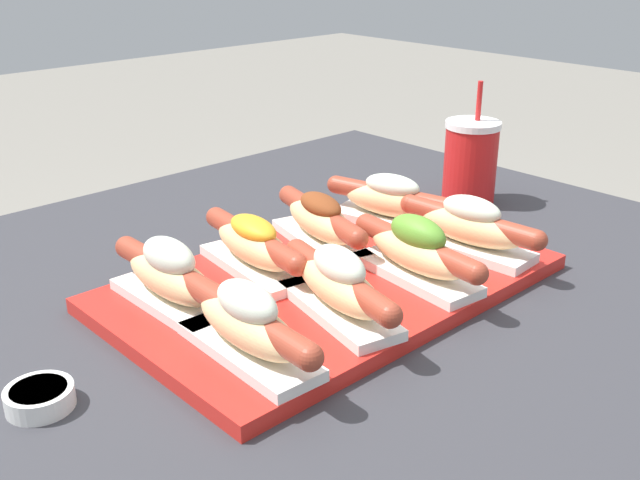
{
  "coord_description": "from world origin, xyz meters",
  "views": [
    {
      "loc": [
        -0.55,
        -0.61,
        1.15
      ],
      "look_at": [
        0.02,
        -0.01,
        0.81
      ],
      "focal_mm": 42.0,
      "sensor_mm": 36.0,
      "label": 1
    }
  ],
  "objects_px": {
    "drink_cup": "(470,162)",
    "hot_dog_6": "(321,221)",
    "sauce_bowl": "(40,397)",
    "serving_tray": "(331,282)",
    "hot_dog_3": "(470,226)",
    "hot_dog_5": "(254,245)",
    "hot_dog_0": "(248,324)",
    "hot_dog_4": "(171,276)",
    "hot_dog_7": "(392,201)",
    "hot_dog_1": "(339,285)",
    "hot_dog_2": "(417,251)"
  },
  "relations": [
    {
      "from": "hot_dog_1",
      "to": "serving_tray",
      "type": "bearing_deg",
      "value": 50.66
    },
    {
      "from": "hot_dog_0",
      "to": "hot_dog_3",
      "type": "height_order",
      "value": "hot_dog_0"
    },
    {
      "from": "hot_dog_3",
      "to": "hot_dog_5",
      "type": "relative_size",
      "value": 1.0
    },
    {
      "from": "hot_dog_6",
      "to": "sauce_bowl",
      "type": "distance_m",
      "value": 0.42
    },
    {
      "from": "hot_dog_6",
      "to": "drink_cup",
      "type": "height_order",
      "value": "drink_cup"
    },
    {
      "from": "hot_dog_1",
      "to": "hot_dog_0",
      "type": "bearing_deg",
      "value": -179.37
    },
    {
      "from": "hot_dog_5",
      "to": "hot_dog_3",
      "type": "bearing_deg",
      "value": -30.82
    },
    {
      "from": "hot_dog_1",
      "to": "hot_dog_3",
      "type": "relative_size",
      "value": 0.98
    },
    {
      "from": "hot_dog_7",
      "to": "sauce_bowl",
      "type": "xyz_separation_m",
      "value": [
        -0.54,
        -0.06,
        -0.04
      ]
    },
    {
      "from": "hot_dog_4",
      "to": "sauce_bowl",
      "type": "relative_size",
      "value": 3.39
    },
    {
      "from": "hot_dog_3",
      "to": "hot_dog_5",
      "type": "height_order",
      "value": "hot_dog_3"
    },
    {
      "from": "hot_dog_0",
      "to": "sauce_bowl",
      "type": "bearing_deg",
      "value": 154.51
    },
    {
      "from": "hot_dog_6",
      "to": "hot_dog_7",
      "type": "bearing_deg",
      "value": -5.86
    },
    {
      "from": "serving_tray",
      "to": "hot_dog_0",
      "type": "relative_size",
      "value": 2.48
    },
    {
      "from": "serving_tray",
      "to": "hot_dog_7",
      "type": "relative_size",
      "value": 2.53
    },
    {
      "from": "hot_dog_1",
      "to": "hot_dog_3",
      "type": "bearing_deg",
      "value": 1.84
    },
    {
      "from": "serving_tray",
      "to": "hot_dog_3",
      "type": "distance_m",
      "value": 0.2
    },
    {
      "from": "hot_dog_1",
      "to": "hot_dog_2",
      "type": "distance_m",
      "value": 0.13
    },
    {
      "from": "hot_dog_0",
      "to": "hot_dog_1",
      "type": "height_order",
      "value": "same"
    },
    {
      "from": "drink_cup",
      "to": "serving_tray",
      "type": "bearing_deg",
      "value": -168.37
    },
    {
      "from": "hot_dog_6",
      "to": "drink_cup",
      "type": "bearing_deg",
      "value": -0.27
    },
    {
      "from": "hot_dog_4",
      "to": "drink_cup",
      "type": "relative_size",
      "value": 1.1
    },
    {
      "from": "hot_dog_0",
      "to": "sauce_bowl",
      "type": "xyz_separation_m",
      "value": [
        -0.17,
        0.08,
        -0.04
      ]
    },
    {
      "from": "hot_dog_3",
      "to": "hot_dog_2",
      "type": "bearing_deg",
      "value": -176.53
    },
    {
      "from": "sauce_bowl",
      "to": "hot_dog_0",
      "type": "bearing_deg",
      "value": -25.49
    },
    {
      "from": "hot_dog_4",
      "to": "hot_dog_7",
      "type": "bearing_deg",
      "value": 0.24
    },
    {
      "from": "serving_tray",
      "to": "hot_dog_1",
      "type": "xyz_separation_m",
      "value": [
        -0.06,
        -0.08,
        0.04
      ]
    },
    {
      "from": "sauce_bowl",
      "to": "hot_dog_4",
      "type": "bearing_deg",
      "value": 17.93
    },
    {
      "from": "drink_cup",
      "to": "hot_dog_6",
      "type": "bearing_deg",
      "value": 179.73
    },
    {
      "from": "hot_dog_3",
      "to": "hot_dog_6",
      "type": "height_order",
      "value": "hot_dog_3"
    },
    {
      "from": "drink_cup",
      "to": "hot_dog_1",
      "type": "bearing_deg",
      "value": -160.74
    },
    {
      "from": "hot_dog_7",
      "to": "drink_cup",
      "type": "relative_size",
      "value": 1.08
    },
    {
      "from": "hot_dog_1",
      "to": "sauce_bowl",
      "type": "relative_size",
      "value": 3.32
    },
    {
      "from": "drink_cup",
      "to": "hot_dog_3",
      "type": "bearing_deg",
      "value": -143.45
    },
    {
      "from": "hot_dog_6",
      "to": "hot_dog_3",
      "type": "bearing_deg",
      "value": -49.82
    },
    {
      "from": "hot_dog_2",
      "to": "hot_dog_7",
      "type": "xyz_separation_m",
      "value": [
        0.11,
        0.14,
        -0.0
      ]
    },
    {
      "from": "hot_dog_3",
      "to": "sauce_bowl",
      "type": "distance_m",
      "value": 0.55
    },
    {
      "from": "hot_dog_3",
      "to": "serving_tray",
      "type": "bearing_deg",
      "value": 159.36
    },
    {
      "from": "sauce_bowl",
      "to": "hot_dog_5",
      "type": "bearing_deg",
      "value": 12.62
    },
    {
      "from": "hot_dog_6",
      "to": "hot_dog_0",
      "type": "bearing_deg",
      "value": -147.17
    },
    {
      "from": "serving_tray",
      "to": "hot_dog_3",
      "type": "xyz_separation_m",
      "value": [
        0.18,
        -0.07,
        0.04
      ]
    },
    {
      "from": "hot_dog_4",
      "to": "hot_dog_3",
      "type": "bearing_deg",
      "value": -20.14
    },
    {
      "from": "serving_tray",
      "to": "hot_dog_6",
      "type": "bearing_deg",
      "value": 54.55
    },
    {
      "from": "hot_dog_3",
      "to": "hot_dog_1",
      "type": "bearing_deg",
      "value": -178.16
    },
    {
      "from": "hot_dog_0",
      "to": "hot_dog_2",
      "type": "bearing_deg",
      "value": 0.52
    },
    {
      "from": "serving_tray",
      "to": "hot_dog_1",
      "type": "relative_size",
      "value": 2.53
    },
    {
      "from": "hot_dog_3",
      "to": "hot_dog_4",
      "type": "bearing_deg",
      "value": 159.86
    },
    {
      "from": "hot_dog_6",
      "to": "sauce_bowl",
      "type": "height_order",
      "value": "hot_dog_6"
    },
    {
      "from": "hot_dog_0",
      "to": "hot_dog_1",
      "type": "relative_size",
      "value": 1.02
    },
    {
      "from": "hot_dog_3",
      "to": "hot_dog_4",
      "type": "xyz_separation_m",
      "value": [
        -0.36,
        0.13,
        0.0
      ]
    }
  ]
}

